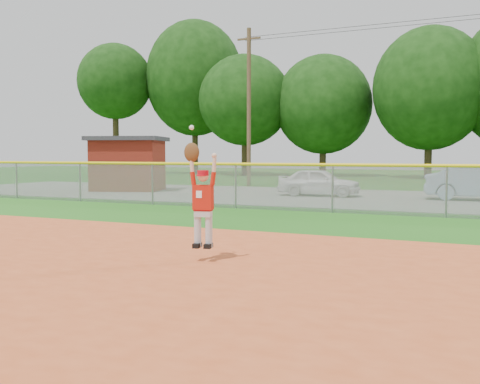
% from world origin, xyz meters
% --- Properties ---
extents(ground, '(120.00, 120.00, 0.00)m').
position_xyz_m(ground, '(0.00, 0.00, 0.00)').
color(ground, '#1F5B14').
rests_on(ground, ground).
extents(parking_strip, '(44.00, 10.00, 0.03)m').
position_xyz_m(parking_strip, '(0.00, 16.00, 0.01)').
color(parking_strip, slate).
rests_on(parking_strip, ground).
extents(car_white_a, '(3.61, 1.63, 1.20)m').
position_xyz_m(car_white_a, '(-2.16, 16.12, 0.63)').
color(car_white_a, white).
rests_on(car_white_a, parking_strip).
extents(utility_shed, '(4.28, 3.76, 2.70)m').
position_xyz_m(utility_shed, '(-11.87, 15.71, 1.38)').
color(utility_shed, '#60170D').
rests_on(utility_shed, ground).
extents(outfield_fence, '(40.06, 0.10, 1.55)m').
position_xyz_m(outfield_fence, '(0.00, 10.00, 0.88)').
color(outfield_fence, gray).
rests_on(outfield_fence, ground).
extents(power_lines, '(19.40, 0.24, 9.00)m').
position_xyz_m(power_lines, '(1.00, 22.00, 4.68)').
color(power_lines, '#4C3823').
rests_on(power_lines, ground).
extents(tree_line, '(62.37, 13.00, 14.43)m').
position_xyz_m(tree_line, '(0.96, 37.90, 7.53)').
color(tree_line, '#422D1C').
rests_on(tree_line, ground).
extents(ballplayer, '(0.58, 0.28, 2.04)m').
position_xyz_m(ballplayer, '(-0.03, 1.43, 1.13)').
color(ballplayer, silver).
rests_on(ballplayer, ground).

